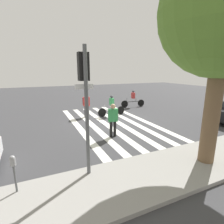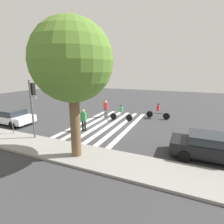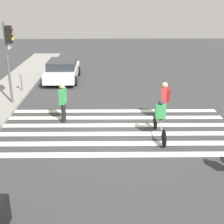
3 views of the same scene
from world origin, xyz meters
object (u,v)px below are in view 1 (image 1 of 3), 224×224
Objects in this scene: pedestrian_adult_yellow_jacket at (113,118)px; cyclist_near_curb at (112,105)px; pedestrian_child_with_backpack at (86,103)px; cyclist_mid_street at (133,98)px; traffic_light at (85,88)px; parking_meter at (13,166)px.

cyclist_near_curb is at bearing 75.91° from pedestrian_adult_yellow_jacket.
pedestrian_child_with_backpack reaches higher than cyclist_mid_street.
traffic_light is 1.83× the size of cyclist_near_curb.
cyclist_mid_street is (-7.28, -9.11, -2.11)m from traffic_light.
pedestrian_child_with_backpack is at bearing 23.88° from cyclist_mid_street.
pedestrian_child_with_backpack reaches higher than parking_meter.
pedestrian_child_with_backpack is at bearing 100.87° from pedestrian_adult_yellow_jacket.
pedestrian_adult_yellow_jacket reaches higher than cyclist_near_curb.
parking_meter is 5.37m from pedestrian_adult_yellow_jacket.
parking_meter is at bearing -136.30° from pedestrian_adult_yellow_jacket.
cyclist_near_curb is (-4.03, -6.95, -2.11)m from traffic_light.
pedestrian_adult_yellow_jacket is at bearing 63.15° from cyclist_near_curb.
traffic_light is 7.99m from pedestrian_child_with_backpack.
traffic_light reaches higher than cyclist_mid_street.
cyclist_mid_street is 3.90m from cyclist_near_curb.
parking_meter is (2.16, 0.18, -2.03)m from traffic_light.
pedestrian_adult_yellow_jacket is 8.01m from cyclist_mid_street.
cyclist_near_curb is (-6.19, -7.13, -0.07)m from parking_meter.
pedestrian_adult_yellow_jacket is at bearing -145.52° from parking_meter.
pedestrian_adult_yellow_jacket is 0.75× the size of cyclist_mid_street.
traffic_light is 2.36× the size of pedestrian_child_with_backpack.
cyclist_near_curb is at bearing -120.12° from traffic_light.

